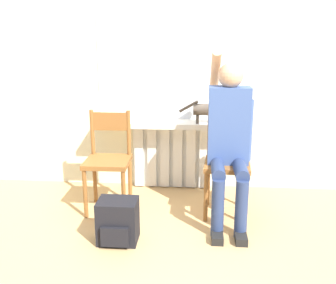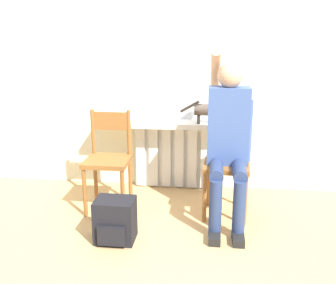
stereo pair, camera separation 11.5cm
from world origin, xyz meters
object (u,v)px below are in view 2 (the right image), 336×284
Objects in this scene: chair_left at (108,158)px; backpack at (115,220)px; person at (228,135)px; cat at (214,110)px; chair_right at (227,163)px.

chair_left is 2.65× the size of backpack.
cat is at bearing 102.92° from person.
cat reaches higher than chair_left.
chair_left is 1.00× the size of chair_right.
chair_left is 1.08m from person.
chair_left is at bearing -175.91° from chair_right.
person reaches higher than chair_right.
cat is 1.42m from backpack.
backpack is at bearing -141.60° from chair_right.
cat reaches higher than chair_right.
person is at bearing 29.39° from backpack.
cat is (-0.12, 0.43, 0.38)m from chair_right.
cat is at bearing 24.64° from chair_left.
backpack is at bearing -125.63° from cat.
chair_right is at bearing 34.31° from backpack.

